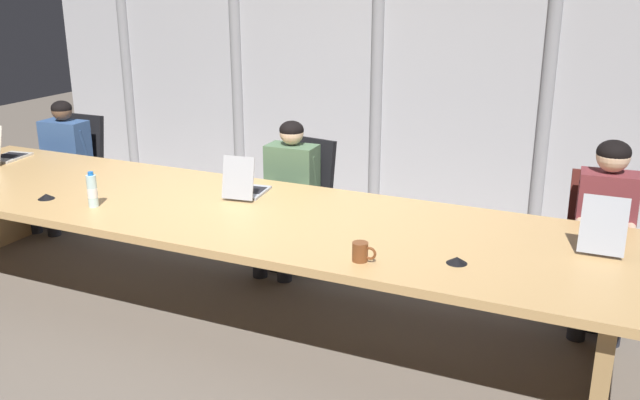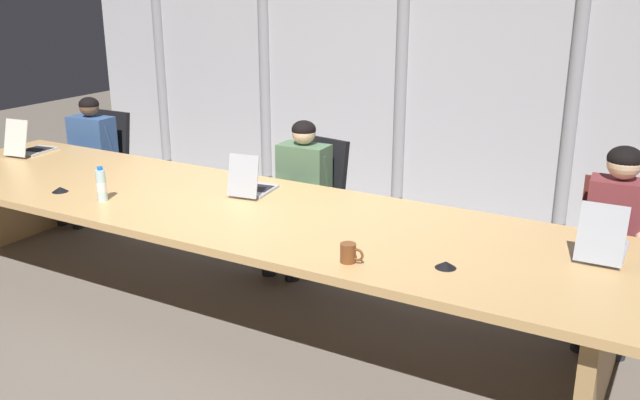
% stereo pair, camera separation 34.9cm
% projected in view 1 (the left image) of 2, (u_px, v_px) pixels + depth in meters
% --- Properties ---
extents(ground_plane, '(15.43, 15.43, 0.00)m').
position_uv_depth(ground_plane, '(227.00, 310.00, 4.65)').
color(ground_plane, '#6B6056').
extents(conference_table, '(5.19, 1.32, 0.74)m').
position_uv_depth(conference_table, '(223.00, 224.00, 4.46)').
color(conference_table, tan).
rests_on(conference_table, ground_plane).
extents(curtain_backdrop, '(7.71, 0.17, 3.14)m').
position_uv_depth(curtain_backdrop, '(376.00, 39.00, 6.59)').
color(curtain_backdrop, '#B2B2B7').
rests_on(curtain_backdrop, ground_plane).
extents(laptop_left_end, '(0.27, 0.43, 0.31)m').
position_uv_depth(laptop_left_end, '(3.00, 153.00, 5.52)').
color(laptop_left_end, beige).
rests_on(laptop_left_end, conference_table).
extents(laptop_left_mid, '(0.26, 0.39, 0.30)m').
position_uv_depth(laptop_left_mid, '(246.00, 187.00, 4.63)').
color(laptop_left_mid, '#A8ADB7').
rests_on(laptop_left_mid, conference_table).
extents(laptop_center, '(0.24, 0.44, 0.31)m').
position_uv_depth(laptop_center, '(602.00, 235.00, 3.76)').
color(laptop_center, '#A8ADB7').
rests_on(laptop_center, conference_table).
extents(office_chair_left_end, '(0.60, 0.60, 0.94)m').
position_uv_depth(office_chair_left_end, '(75.00, 181.00, 6.32)').
color(office_chair_left_end, black).
rests_on(office_chair_left_end, ground_plane).
extents(office_chair_left_mid, '(0.60, 0.61, 0.94)m').
position_uv_depth(office_chair_left_mid, '(298.00, 215.00, 5.41)').
color(office_chair_left_mid, black).
rests_on(office_chair_left_mid, ground_plane).
extents(office_chair_center, '(0.60, 0.60, 0.92)m').
position_uv_depth(office_chair_center, '(598.00, 262.00, 4.54)').
color(office_chair_center, '#511E19').
rests_on(office_chair_center, ground_plane).
extents(person_left_end, '(0.44, 0.57, 1.11)m').
position_uv_depth(person_left_end, '(60.00, 156.00, 6.08)').
color(person_left_end, '#335184').
rests_on(person_left_end, ground_plane).
extents(person_left_mid, '(0.40, 0.56, 1.12)m').
position_uv_depth(person_left_mid, '(287.00, 187.00, 5.19)').
color(person_left_mid, '#4C6B4C').
rests_on(person_left_mid, ground_plane).
extents(person_center, '(0.39, 0.56, 1.19)m').
position_uv_depth(person_center, '(605.00, 223.00, 4.30)').
color(person_center, brown).
rests_on(person_center, ground_plane).
extents(water_bottle_primary, '(0.06, 0.06, 0.23)m').
position_uv_depth(water_bottle_primary, '(92.00, 191.00, 4.39)').
color(water_bottle_primary, silver).
rests_on(water_bottle_primary, conference_table).
extents(coffee_mug_near, '(0.13, 0.08, 0.10)m').
position_uv_depth(coffee_mug_near, '(361.00, 252.00, 3.56)').
color(coffee_mug_near, brown).
rests_on(coffee_mug_near, conference_table).
extents(conference_mic_left_side, '(0.11, 0.11, 0.03)m').
position_uv_depth(conference_mic_left_side, '(457.00, 260.00, 3.54)').
color(conference_mic_left_side, black).
rests_on(conference_mic_left_side, conference_table).
extents(conference_mic_middle, '(0.11, 0.11, 0.03)m').
position_uv_depth(conference_mic_middle, '(46.00, 196.00, 4.57)').
color(conference_mic_middle, black).
rests_on(conference_mic_middle, conference_table).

